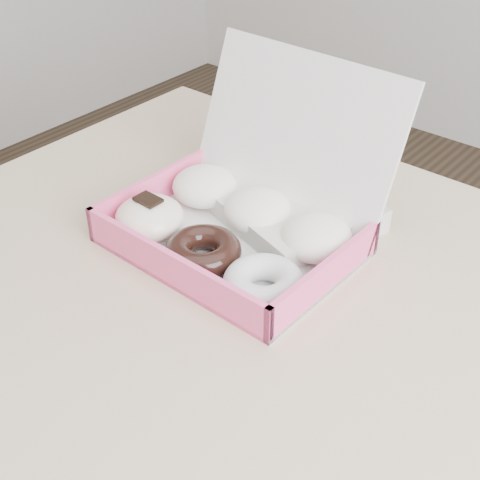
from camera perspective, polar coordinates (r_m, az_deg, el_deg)
The scene contains 3 objects.
table at distance 0.88m, azimuth 5.67°, elevation -9.46°, with size 1.20×0.80×0.75m.
donut_box at distance 0.92m, azimuth -0.12°, elevation 1.90°, with size 0.33×0.30×0.23m.
newspapers at distance 0.98m, azimuth 4.01°, elevation 3.04°, with size 0.24×0.19×0.04m, color white.
Camera 1 is at (0.33, -0.53, 1.29)m, focal length 50.00 mm.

